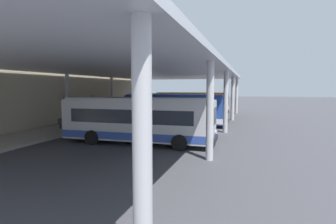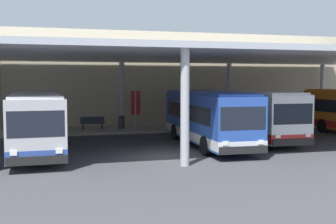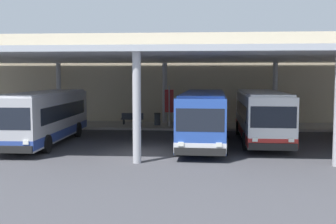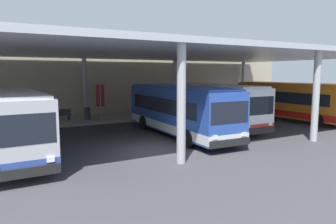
{
  "view_description": "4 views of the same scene",
  "coord_description": "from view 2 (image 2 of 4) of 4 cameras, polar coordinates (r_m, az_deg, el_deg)",
  "views": [
    {
      "loc": [
        -23.35,
        -4.53,
        3.85
      ],
      "look_at": [
        2.4,
        3.41,
        1.42
      ],
      "focal_mm": 28.69,
      "sensor_mm": 36.0,
      "label": 1
    },
    {
      "loc": [
        -6.1,
        -20.94,
        3.86
      ],
      "look_at": [
        1.51,
        5.48,
        1.83
      ],
      "focal_mm": 46.65,
      "sensor_mm": 36.0,
      "label": 2
    },
    {
      "loc": [
        2.93,
        -21.85,
        4.11
      ],
      "look_at": [
        1.13,
        2.07,
        2.05
      ],
      "focal_mm": 44.51,
      "sensor_mm": 36.0,
      "label": 3
    },
    {
      "loc": [
        -7.19,
        -13.98,
        4.0
      ],
      "look_at": [
        3.22,
        4.34,
        1.35
      ],
      "focal_mm": 33.3,
      "sensor_mm": 36.0,
      "label": 4
    }
  ],
  "objects": [
    {
      "name": "ground_plane",
      "position": [
        22.15,
        0.16,
        -5.82
      ],
      "size": [
        200.0,
        200.0,
        0.0
      ],
      "primitive_type": "plane",
      "color": "#3D3D42"
    },
    {
      "name": "platform_kerb",
      "position": [
        33.47,
        -5.48,
        -2.26
      ],
      "size": [
        42.0,
        4.5,
        0.18
      ],
      "primitive_type": "cube",
      "color": "#A39E93",
      "rests_on": "ground"
    },
    {
      "name": "station_building_facade",
      "position": [
        36.46,
        -6.46,
        4.31
      ],
      "size": [
        48.0,
        1.6,
        7.87
      ],
      "primitive_type": "cube",
      "color": "#C1B293",
      "rests_on": "ground"
    },
    {
      "name": "canopy_shelter",
      "position": [
        27.17,
        -3.11,
        7.23
      ],
      "size": [
        40.0,
        17.0,
        5.55
      ],
      "color": "silver",
      "rests_on": "ground"
    },
    {
      "name": "bus_nearest_bay",
      "position": [
        23.88,
        -16.9,
        -1.26
      ],
      "size": [
        2.86,
        10.57,
        3.17
      ],
      "color": "#B7B7BC",
      "rests_on": "ground"
    },
    {
      "name": "bus_second_bay",
      "position": [
        25.7,
        5.18,
        -0.72
      ],
      "size": [
        3.02,
        10.62,
        3.17
      ],
      "color": "#284CA8",
      "rests_on": "ground"
    },
    {
      "name": "bus_middle_bay",
      "position": [
        28.68,
        10.77,
        -0.26
      ],
      "size": [
        2.93,
        10.6,
        3.17
      ],
      "color": "white",
      "rests_on": "ground"
    },
    {
      "name": "bench_waiting",
      "position": [
        33.11,
        -9.83,
        -1.38
      ],
      "size": [
        1.8,
        0.45,
        0.92
      ],
      "color": "#383D47",
      "rests_on": "platform_kerb"
    },
    {
      "name": "trash_bin",
      "position": [
        32.97,
        -6.1,
        -1.34
      ],
      "size": [
        0.52,
        0.52,
        0.98
      ],
      "color": "#33383D",
      "rests_on": "platform_kerb"
    },
    {
      "name": "banner_sign",
      "position": [
        32.62,
        -4.27,
        0.91
      ],
      "size": [
        0.7,
        0.12,
        3.2
      ],
      "color": "#B2B2B7",
      "rests_on": "platform_kerb"
    }
  ]
}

